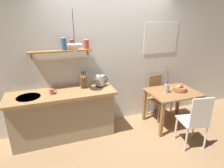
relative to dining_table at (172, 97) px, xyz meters
name	(u,v)px	position (x,y,z in m)	size (l,w,h in m)	color
ground_plane	(121,135)	(-1.09, -0.03, -0.61)	(14.00, 14.00, 0.00)	#A87F56
back_wall	(120,57)	(-0.89, 0.62, 0.74)	(6.80, 0.11, 2.70)	white
kitchen_counter	(64,115)	(-2.09, 0.29, -0.16)	(1.83, 0.63, 0.89)	tan
wall_shelf	(67,48)	(-1.93, 0.46, 1.00)	(1.05, 0.20, 0.34)	#9E6B3D
dining_table	(172,97)	(0.00, 0.00, 0.00)	(0.95, 0.74, 0.72)	#9E6B3D
dining_chair_near	(196,120)	(-0.09, -0.75, -0.08)	(0.47, 0.47, 0.96)	white
dining_chair_far	(157,95)	(-0.08, 0.40, -0.11)	(0.45, 0.48, 0.93)	tan
fruit_bowl	(180,88)	(0.15, -0.02, 0.17)	(0.26, 0.26, 0.14)	#BC704C
twig_vase	(167,88)	(-0.15, 0.00, 0.21)	(0.10, 0.10, 0.54)	#B7B2A8
electric_kettle	(100,81)	(-1.38, 0.34, 0.39)	(0.26, 0.18, 0.23)	black
knife_block	(83,81)	(-1.69, 0.37, 0.41)	(0.10, 0.19, 0.32)	brown
coffee_mug_by_sink	(52,92)	(-2.25, 0.25, 0.33)	(0.12, 0.08, 0.09)	#C6664C
pendant_lamp	(75,49)	(-1.83, 0.15, 1.03)	(0.24, 0.24, 0.66)	black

